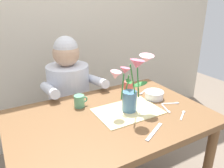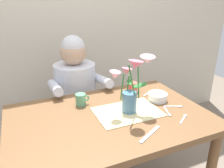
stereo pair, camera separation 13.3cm
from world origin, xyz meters
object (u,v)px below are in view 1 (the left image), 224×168
(seated_person, at_px, (70,104))
(ceramic_bowl, at_px, (154,94))
(dinner_knife, at_px, (154,132))
(flower_vase, at_px, (132,84))
(coffee_cup, at_px, (129,87))
(tea_cup, at_px, (79,101))

(seated_person, bearing_deg, ceramic_bowl, -50.20)
(seated_person, relative_size, dinner_knife, 5.97)
(flower_vase, height_order, coffee_cup, flower_vase)
(flower_vase, bearing_deg, ceramic_bowl, 16.14)
(ceramic_bowl, bearing_deg, flower_vase, -163.86)
(tea_cup, bearing_deg, seated_person, 80.59)
(ceramic_bowl, distance_m, coffee_cup, 0.21)
(coffee_cup, relative_size, tea_cup, 1.00)
(seated_person, height_order, ceramic_bowl, seated_person)
(ceramic_bowl, height_order, coffee_cup, coffee_cup)
(seated_person, relative_size, ceramic_bowl, 8.35)
(seated_person, bearing_deg, coffee_cup, -44.73)
(flower_vase, relative_size, ceramic_bowl, 2.65)
(dinner_knife, bearing_deg, flower_vase, 56.96)
(ceramic_bowl, height_order, tea_cup, tea_cup)
(seated_person, relative_size, flower_vase, 3.15)
(coffee_cup, bearing_deg, seated_person, 133.40)
(ceramic_bowl, xyz_separation_m, tea_cup, (-0.50, 0.14, 0.01))
(seated_person, distance_m, ceramic_bowl, 0.74)
(ceramic_bowl, distance_m, tea_cup, 0.52)
(flower_vase, height_order, dinner_knife, flower_vase)
(coffee_cup, distance_m, tea_cup, 0.42)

